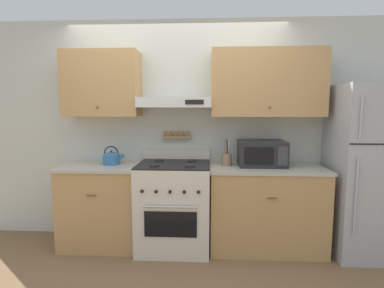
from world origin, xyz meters
TOP-DOWN VIEW (x-y plane):
  - ground_plane at (0.00, 0.00)m, footprint 16.00×16.00m
  - wall_back at (0.08, 0.58)m, footprint 5.20×0.46m
  - counter_left at (-0.82, 0.31)m, footprint 0.86×0.62m
  - counter_right at (1.01, 0.31)m, footprint 1.23×0.62m
  - stove_range at (0.00, 0.28)m, footprint 0.77×0.69m
  - refrigerator at (2.03, 0.27)m, footprint 0.70×0.69m
  - tea_kettle at (-0.71, 0.37)m, footprint 0.24×0.19m
  - microwave at (0.96, 0.39)m, footprint 0.50×0.40m
  - utensil_crock at (0.57, 0.37)m, footprint 0.12×0.12m

SIDE VIEW (x-z plane):
  - ground_plane at x=0.00m, z-range 0.00..0.00m
  - counter_right at x=1.01m, z-range 0.00..0.92m
  - counter_left at x=-0.82m, z-range 0.00..0.92m
  - stove_range at x=0.00m, z-range -0.05..1.01m
  - refrigerator at x=2.03m, z-range 0.00..1.78m
  - utensil_crock at x=0.57m, z-range 0.84..1.13m
  - tea_kettle at x=-0.71m, z-range 0.89..1.09m
  - microwave at x=0.96m, z-range 0.92..1.19m
  - wall_back at x=0.08m, z-range 0.17..2.72m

